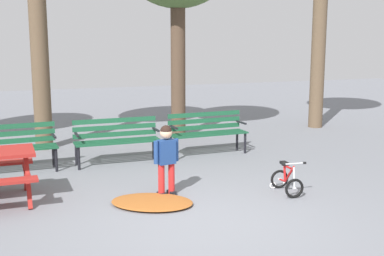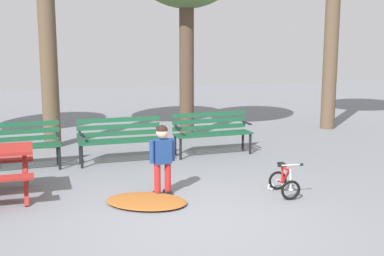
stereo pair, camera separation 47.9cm
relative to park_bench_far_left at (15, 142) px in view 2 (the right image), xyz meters
The scene contains 7 objects.
ground 4.17m from the park_bench_far_left, 56.39° to the right, with size 36.00×36.00×0.00m, color slate.
park_bench_far_left is the anchor object (origin of this frame).
park_bench_left 1.91m from the park_bench_far_left, ahead, with size 1.60×0.46×0.85m.
park_bench_right 3.80m from the park_bench_far_left, ahead, with size 1.62×0.51×0.85m.
child_standing 3.12m from the park_bench_far_left, 45.24° to the right, with size 0.41×0.21×1.08m.
kids_bicycle 4.83m from the park_bench_far_left, 34.57° to the right, with size 0.40×0.58×0.54m.
leaf_pile 3.19m from the park_bench_far_left, 53.60° to the right, with size 1.19×0.83×0.07m, color #9E5623.
Camera 2 is at (-1.83, -5.97, 2.38)m, focal length 47.28 mm.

